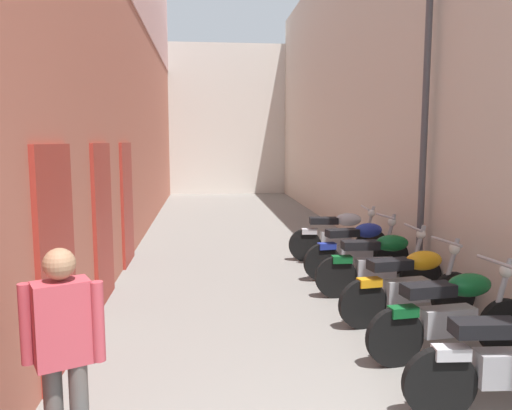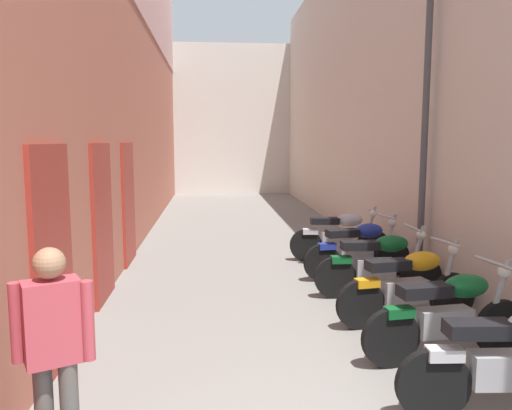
{
  "view_description": "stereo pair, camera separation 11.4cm",
  "coord_description": "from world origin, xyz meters",
  "px_view_note": "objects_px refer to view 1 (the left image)",
  "views": [
    {
      "loc": [
        -1.0,
        -1.4,
        2.23
      ],
      "look_at": [
        -0.19,
        6.41,
        1.22
      ],
      "focal_mm": 35.02,
      "sensor_mm": 36.0,
      "label": 1
    },
    {
      "loc": [
        -0.89,
        -1.41,
        2.23
      ],
      "look_at": [
        -0.19,
        6.41,
        1.22
      ],
      "focal_mm": 35.02,
      "sensor_mm": 36.0,
      "label": 2
    }
  ],
  "objects_px": {
    "street_lamp": "(420,102)",
    "pedestrian_by_doorway": "(64,349)",
    "motorcycle_third": "(453,313)",
    "motorcycle_fourth": "(410,284)",
    "motorcycle_sixth": "(358,248)",
    "motorcycle_seventh": "(339,234)",
    "motorcycle_fifth": "(380,262)"
  },
  "relations": [
    {
      "from": "motorcycle_third",
      "to": "motorcycle_fourth",
      "type": "height_order",
      "value": "same"
    },
    {
      "from": "motorcycle_fifth",
      "to": "motorcycle_seventh",
      "type": "relative_size",
      "value": 1.0
    },
    {
      "from": "motorcycle_seventh",
      "to": "street_lamp",
      "type": "xyz_separation_m",
      "value": [
        0.7,
        -1.72,
        2.3
      ]
    },
    {
      "from": "motorcycle_fourth",
      "to": "pedestrian_by_doorway",
      "type": "xyz_separation_m",
      "value": [
        -3.39,
        -2.55,
        0.42
      ]
    },
    {
      "from": "motorcycle_third",
      "to": "motorcycle_fourth",
      "type": "xyz_separation_m",
      "value": [
        -0.0,
        1.05,
        0.0
      ]
    },
    {
      "from": "motorcycle_third",
      "to": "street_lamp",
      "type": "xyz_separation_m",
      "value": [
        0.7,
        2.58,
        2.3
      ]
    },
    {
      "from": "motorcycle_fourth",
      "to": "motorcycle_third",
      "type": "bearing_deg",
      "value": -90.0
    },
    {
      "from": "motorcycle_fifth",
      "to": "pedestrian_by_doorway",
      "type": "bearing_deg",
      "value": -133.06
    },
    {
      "from": "street_lamp",
      "to": "pedestrian_by_doorway",
      "type": "bearing_deg",
      "value": -135.05
    },
    {
      "from": "pedestrian_by_doorway",
      "to": "street_lamp",
      "type": "xyz_separation_m",
      "value": [
        4.09,
        4.08,
        1.89
      ]
    },
    {
      "from": "motorcycle_fourth",
      "to": "pedestrian_by_doorway",
      "type": "relative_size",
      "value": 1.17
    },
    {
      "from": "pedestrian_by_doorway",
      "to": "motorcycle_fifth",
      "type": "bearing_deg",
      "value": 46.94
    },
    {
      "from": "pedestrian_by_doorway",
      "to": "street_lamp",
      "type": "relative_size",
      "value": 0.33
    },
    {
      "from": "motorcycle_third",
      "to": "pedestrian_by_doorway",
      "type": "distance_m",
      "value": 3.73
    },
    {
      "from": "street_lamp",
      "to": "motorcycle_seventh",
      "type": "bearing_deg",
      "value": 112.18
    },
    {
      "from": "motorcycle_sixth",
      "to": "motorcycle_seventh",
      "type": "xyz_separation_m",
      "value": [
        0.0,
        1.18,
        0.0
      ]
    },
    {
      "from": "motorcycle_sixth",
      "to": "motorcycle_seventh",
      "type": "height_order",
      "value": "same"
    },
    {
      "from": "motorcycle_sixth",
      "to": "pedestrian_by_doorway",
      "type": "bearing_deg",
      "value": -126.23
    },
    {
      "from": "motorcycle_fifth",
      "to": "motorcycle_seventh",
      "type": "bearing_deg",
      "value": 90.0
    },
    {
      "from": "motorcycle_fourth",
      "to": "pedestrian_by_doorway",
      "type": "distance_m",
      "value": 4.26
    },
    {
      "from": "motorcycle_sixth",
      "to": "pedestrian_by_doorway",
      "type": "distance_m",
      "value": 5.75
    },
    {
      "from": "pedestrian_by_doorway",
      "to": "street_lamp",
      "type": "height_order",
      "value": "street_lamp"
    },
    {
      "from": "motorcycle_fourth",
      "to": "motorcycle_sixth",
      "type": "relative_size",
      "value": 1.0
    },
    {
      "from": "motorcycle_fourth",
      "to": "street_lamp",
      "type": "relative_size",
      "value": 0.38
    },
    {
      "from": "motorcycle_sixth",
      "to": "motorcycle_third",
      "type": "bearing_deg",
      "value": -90.0
    },
    {
      "from": "motorcycle_fourth",
      "to": "motorcycle_sixth",
      "type": "distance_m",
      "value": 2.08
    },
    {
      "from": "motorcycle_third",
      "to": "pedestrian_by_doorway",
      "type": "height_order",
      "value": "pedestrian_by_doorway"
    },
    {
      "from": "motorcycle_third",
      "to": "motorcycle_fourth",
      "type": "distance_m",
      "value": 1.05
    },
    {
      "from": "motorcycle_third",
      "to": "pedestrian_by_doorway",
      "type": "xyz_separation_m",
      "value": [
        -3.39,
        -1.5,
        0.42
      ]
    },
    {
      "from": "motorcycle_fourth",
      "to": "street_lamp",
      "type": "distance_m",
      "value": 2.86
    },
    {
      "from": "motorcycle_fourth",
      "to": "motorcycle_sixth",
      "type": "bearing_deg",
      "value": 90.0
    },
    {
      "from": "street_lamp",
      "to": "motorcycle_fourth",
      "type": "bearing_deg",
      "value": -114.56
    }
  ]
}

